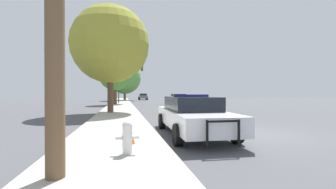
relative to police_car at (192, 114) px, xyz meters
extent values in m
plane|color=#4F4F54|center=(2.26, -0.31, -0.75)|extent=(110.00, 110.00, 0.00)
cube|color=#ADA89E|center=(-2.84, -0.31, -0.69)|extent=(3.00, 110.00, 0.13)
cube|color=white|center=(0.00, -0.07, -0.13)|extent=(2.02, 5.28, 0.58)
cube|color=black|center=(0.00, 0.20, 0.41)|extent=(1.69, 2.76, 0.50)
cylinder|color=black|center=(0.88, -1.71, -0.42)|extent=(0.26, 0.67, 0.66)
cylinder|color=black|center=(-0.97, -1.66, -0.42)|extent=(0.26, 0.67, 0.66)
cylinder|color=black|center=(0.96, 1.53, -0.42)|extent=(0.26, 0.67, 0.66)
cylinder|color=black|center=(-0.89, 1.58, -0.42)|extent=(0.26, 0.67, 0.66)
cylinder|color=black|center=(0.35, -2.81, -0.22)|extent=(0.07, 0.07, 0.70)
cylinder|color=black|center=(-0.50, -2.79, -0.22)|extent=(0.07, 0.07, 0.70)
cylinder|color=black|center=(-0.07, -2.80, 0.10)|extent=(0.90, 0.09, 0.07)
cube|color=navy|center=(0.00, 0.20, 0.71)|extent=(1.36, 0.23, 0.09)
cube|color=navy|center=(0.95, -0.09, -0.10)|extent=(0.10, 3.77, 0.16)
cylinder|color=white|center=(-2.46, -2.74, -0.31)|extent=(0.23, 0.23, 0.63)
sphere|color=white|center=(-2.46, -2.74, 0.04)|extent=(0.24, 0.24, 0.24)
cylinder|color=white|center=(-2.65, -2.74, -0.24)|extent=(0.16, 0.09, 0.09)
cylinder|color=white|center=(-2.26, -2.74, -0.24)|extent=(0.16, 0.09, 0.09)
cylinder|color=#424247|center=(-3.14, 24.19, 2.19)|extent=(0.16, 0.16, 5.62)
cylinder|color=#424247|center=(-1.51, 24.19, 4.85)|extent=(3.27, 0.11, 0.11)
cube|color=black|center=(0.13, 24.19, 4.40)|extent=(0.30, 0.24, 0.90)
sphere|color=red|center=(0.13, 24.06, 4.70)|extent=(0.20, 0.20, 0.20)
sphere|color=orange|center=(0.13, 24.06, 4.40)|extent=(0.20, 0.20, 0.20)
sphere|color=green|center=(0.13, 24.06, 4.10)|extent=(0.20, 0.20, 0.20)
cube|color=slate|center=(1.91, 43.06, -0.07)|extent=(1.75, 4.10, 0.68)
cube|color=black|center=(1.91, 42.85, 0.46)|extent=(1.51, 2.13, 0.39)
cylinder|color=black|center=(1.06, 44.32, -0.41)|extent=(0.24, 0.68, 0.68)
cylinder|color=black|center=(2.77, 44.33, -0.41)|extent=(0.24, 0.68, 0.68)
cylinder|color=black|center=(1.06, 41.79, -0.41)|extent=(0.24, 0.68, 0.68)
cylinder|color=black|center=(2.77, 41.79, -0.41)|extent=(0.24, 0.68, 0.68)
cube|color=black|center=(5.02, 22.05, -0.11)|extent=(2.02, 4.29, 0.61)
cube|color=black|center=(5.01, 22.26, 0.43)|extent=(1.65, 2.27, 0.47)
cylinder|color=black|center=(5.97, 20.81, -0.41)|extent=(0.28, 0.69, 0.68)
cylinder|color=black|center=(4.24, 20.70, -0.41)|extent=(0.28, 0.69, 0.68)
cylinder|color=black|center=(5.81, 23.40, -0.41)|extent=(0.28, 0.69, 0.68)
cylinder|color=black|center=(4.08, 23.30, -0.41)|extent=(0.28, 0.69, 0.68)
cylinder|color=brown|center=(-3.54, 21.34, 0.72)|extent=(0.48, 0.48, 2.69)
sphere|color=#4C8E38|center=(-3.54, 21.34, 3.20)|extent=(4.12, 4.12, 4.12)
cylinder|color=brown|center=(-2.20, 37.27, 0.71)|extent=(0.46, 0.46, 2.66)
sphere|color=#5B9947|center=(-2.20, 37.27, 3.79)|extent=(6.37, 6.37, 6.37)
cylinder|color=brown|center=(-3.46, 8.93, 1.09)|extent=(0.43, 0.43, 3.43)
sphere|color=#999933|center=(-3.46, 8.93, 4.37)|extent=(5.69, 5.69, 5.69)
cone|color=orange|center=(-2.40, -1.65, -0.34)|extent=(0.35, 0.35, 0.56)
cylinder|color=white|center=(-2.40, -1.65, -0.32)|extent=(0.20, 0.20, 0.08)
camera|label=1|loc=(-2.56, -8.08, 0.81)|focal=24.00mm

